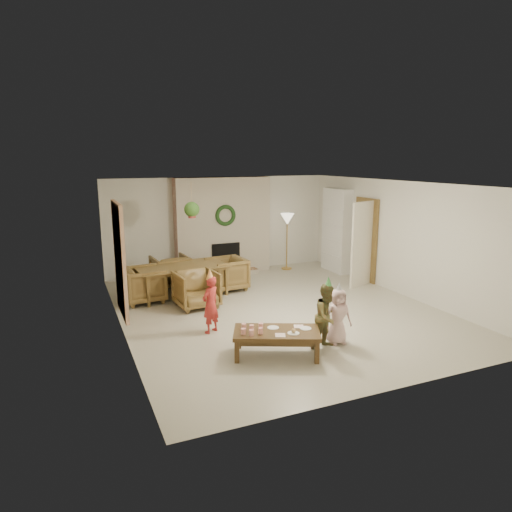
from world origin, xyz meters
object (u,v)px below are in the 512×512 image
dining_chair_near (197,289)px  dining_chair_left (144,285)px  child_red (210,305)px  coffee_table_top (277,333)px  child_pink (338,316)px  dining_chair_right (227,274)px  dining_table (183,281)px  child_plaid (327,316)px  dining_chair_far (170,271)px

dining_chair_near → dining_chair_left: 1.20m
dining_chair_near → child_red: (-0.15, -1.43, 0.13)m
coffee_table_top → child_pink: bearing=26.2°
coffee_table_top → child_pink: (1.13, 0.04, 0.09)m
child_red → child_pink: bearing=113.2°
dining_chair_right → child_pink: (0.63, -3.64, 0.09)m
dining_chair_near → coffee_table_top: size_ratio=0.63×
dining_table → child_plaid: bearing=-73.7°
dining_chair_right → child_pink: bearing=4.7°
dining_chair_near → child_red: bearing=-101.3°
dining_chair_right → child_plaid: child_plaid is taller
dining_chair_near → dining_chair_right: size_ratio=1.00×
dining_table → dining_chair_far: 0.85m
dining_chair_near → coffee_table_top: bearing=-85.1°
child_pink → child_plaid: bearing=-155.3°
dining_table → dining_chair_left: (-0.85, -0.08, 0.04)m
dining_table → dining_chair_right: bearing=-0.0°
dining_table → coffee_table_top: (0.56, -3.58, 0.03)m
dining_chair_near → child_red: 1.44m
dining_chair_right → coffee_table_top: 3.71m
dining_table → dining_chair_right: dining_chair_right is taller
dining_table → child_plaid: size_ratio=1.83×
dining_chair_left → child_red: bearing=-165.9°
dining_chair_far → child_pink: bearing=106.7°
dining_chair_near → dining_chair_right: 1.36m
dining_table → child_pink: bearing=-69.7°
child_red → coffee_table_top: bearing=84.8°
dining_chair_left → child_plaid: child_plaid is taller
coffee_table_top → dining_chair_right: bearing=106.5°
coffee_table_top → child_pink: child_pink is taller
dining_table → child_pink: 3.92m
dining_chair_right → dining_table: bearing=-90.0°
dining_chair_left → child_red: child_red is taller
coffee_table_top → child_plaid: child_plaid is taller
coffee_table_top → child_red: child_red is taller
dining_chair_far → dining_chair_left: size_ratio=1.00×
dining_chair_far → child_plaid: (1.50, -4.47, 0.15)m
dining_chair_far → child_red: (-0.00, -3.12, 0.13)m
dining_table → child_pink: size_ratio=2.10×
dining_chair_right → dining_chair_left: bearing=-90.0°
coffee_table_top → child_plaid: (0.87, -0.05, 0.16)m
dining_chair_right → child_plaid: (0.37, -3.72, 0.15)m
dining_chair_far → child_plaid: bearing=103.4°
dining_chair_left → coffee_table_top: dining_chair_left is taller
dining_chair_left → child_plaid: bearing=-152.5°
dining_chair_near → child_pink: size_ratio=0.89×
dining_chair_far → child_pink: (1.76, -4.39, 0.09)m
child_plaid → dining_chair_left: bearing=107.5°
dining_chair_near → dining_chair_left: size_ratio=1.00×
dining_chair_far → dining_chair_left: same height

